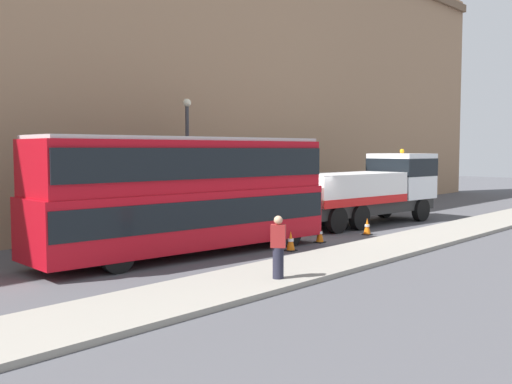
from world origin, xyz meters
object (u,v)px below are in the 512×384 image
recovery_tow_truck (369,188)px  double_decker_bus (187,191)px  traffic_cone_midway (320,234)px  traffic_cone_near_truck (367,227)px  street_lamp (187,153)px  pedestrian_onlooker (278,248)px  traffic_cone_near_bus (291,241)px

recovery_tow_truck → double_decker_bus: 11.83m
traffic_cone_midway → traffic_cone_near_truck: size_ratio=1.00×
recovery_tow_truck → double_decker_bus: size_ratio=0.91×
traffic_cone_near_truck → street_lamp: size_ratio=0.12×
traffic_cone_near_truck → recovery_tow_truck: bearing=29.9°
pedestrian_onlooker → traffic_cone_near_bus: (4.39, 3.05, -0.64)m
recovery_tow_truck → traffic_cone_near_truck: bearing=-144.2°
recovery_tow_truck → street_lamp: (-8.05, 4.24, 1.71)m
traffic_cone_near_bus → traffic_cone_midway: 2.29m
recovery_tow_truck → street_lamp: size_ratio=1.76×
recovery_tow_truck → street_lamp: bearing=158.2°
traffic_cone_near_bus → traffic_cone_near_truck: 5.40m
recovery_tow_truck → traffic_cone_near_bus: size_ratio=14.22×
pedestrian_onlooker → traffic_cone_midway: (6.66, 3.39, -0.64)m
pedestrian_onlooker → traffic_cone_near_truck: 10.31m
traffic_cone_near_bus → traffic_cone_midway: bearing=8.7°
double_decker_bus → traffic_cone_near_bus: bearing=-28.2°
traffic_cone_midway → street_lamp: 6.89m
double_decker_bus → traffic_cone_near_truck: double_decker_bus is taller
pedestrian_onlooker → traffic_cone_near_bus: bearing=0.3°
double_decker_bus → pedestrian_onlooker: 5.45m
traffic_cone_near_truck → traffic_cone_midway: bearing=175.7°
double_decker_bus → street_lamp: size_ratio=1.92×
recovery_tow_truck → street_lamp: 9.26m
recovery_tow_truck → traffic_cone_midway: bearing=-159.4°
pedestrian_onlooker → traffic_cone_near_bus: pedestrian_onlooker is taller
traffic_cone_midway → traffic_cone_near_truck: same height
traffic_cone_near_truck → traffic_cone_near_bus: bearing=-178.8°
double_decker_bus → pedestrian_onlooker: (-1.32, -5.14, -1.25)m
recovery_tow_truck → traffic_cone_near_truck: (-3.35, -1.93, -1.42)m
pedestrian_onlooker → traffic_cone_near_truck: size_ratio=2.38×
pedestrian_onlooker → traffic_cone_near_bus: size_ratio=2.38×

